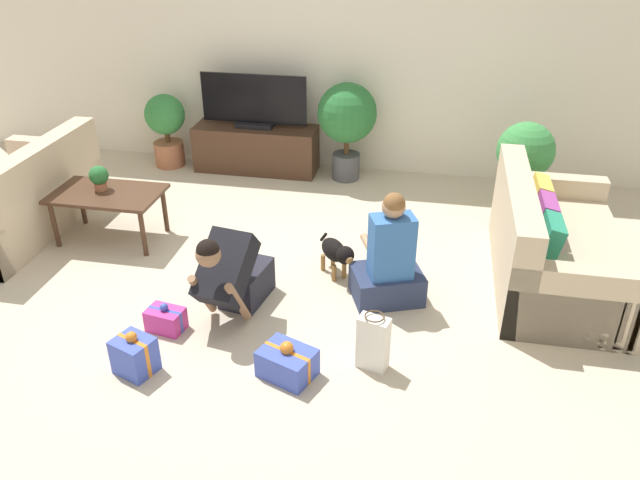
{
  "coord_description": "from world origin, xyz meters",
  "views": [
    {
      "loc": [
        1.37,
        -4.06,
        2.77
      ],
      "look_at": [
        0.58,
        0.04,
        0.45
      ],
      "focal_mm": 35.0,
      "sensor_mm": 36.0,
      "label": 1
    }
  ],
  "objects_px": {
    "coffee_table": "(107,198)",
    "tabletop_plant": "(99,177)",
    "dog": "(337,252)",
    "gift_box_a": "(287,362)",
    "potted_plant_back_left": "(166,125)",
    "person_sitting": "(389,264)",
    "potted_plant_back_right": "(347,118)",
    "gift_bag_a": "(373,343)",
    "potted_plant_corner_right": "(525,157)",
    "sofa_right": "(551,249)",
    "gift_box_c": "(135,355)",
    "sofa_left": "(15,201)",
    "tv": "(254,104)",
    "gift_box_b": "(166,319)",
    "tv_console": "(256,149)"
  },
  "relations": [
    {
      "from": "coffee_table",
      "to": "potted_plant_back_left",
      "type": "relative_size",
      "value": 1.15
    },
    {
      "from": "sofa_left",
      "to": "potted_plant_back_left",
      "type": "height_order",
      "value": "sofa_left"
    },
    {
      "from": "potted_plant_corner_right",
      "to": "person_sitting",
      "type": "xyz_separation_m",
      "value": [
        -1.11,
        -1.73,
        -0.27
      ]
    },
    {
      "from": "sofa_left",
      "to": "dog",
      "type": "height_order",
      "value": "sofa_left"
    },
    {
      "from": "sofa_left",
      "to": "tabletop_plant",
      "type": "distance_m",
      "value": 0.91
    },
    {
      "from": "tv",
      "to": "gift_box_a",
      "type": "height_order",
      "value": "tv"
    },
    {
      "from": "potted_plant_corner_right",
      "to": "tv_console",
      "type": "bearing_deg",
      "value": 168.04
    },
    {
      "from": "sofa_right",
      "to": "gift_box_b",
      "type": "relative_size",
      "value": 6.09
    },
    {
      "from": "tv",
      "to": "potted_plant_corner_right",
      "type": "height_order",
      "value": "tv"
    },
    {
      "from": "tv_console",
      "to": "gift_box_b",
      "type": "relative_size",
      "value": 4.79
    },
    {
      "from": "potted_plant_back_right",
      "to": "gift_box_b",
      "type": "relative_size",
      "value": 3.72
    },
    {
      "from": "person_sitting",
      "to": "gift_box_c",
      "type": "bearing_deg",
      "value": 15.39
    },
    {
      "from": "tv",
      "to": "tabletop_plant",
      "type": "relative_size",
      "value": 5.25
    },
    {
      "from": "tv",
      "to": "gift_box_a",
      "type": "distance_m",
      "value": 3.59
    },
    {
      "from": "potted_plant_back_left",
      "to": "person_sitting",
      "type": "relative_size",
      "value": 0.9
    },
    {
      "from": "gift_box_a",
      "to": "gift_bag_a",
      "type": "distance_m",
      "value": 0.58
    },
    {
      "from": "gift_box_b",
      "to": "gift_box_c",
      "type": "bearing_deg",
      "value": -91.66
    },
    {
      "from": "potted_plant_back_left",
      "to": "dog",
      "type": "distance_m",
      "value": 3.09
    },
    {
      "from": "potted_plant_back_left",
      "to": "gift_box_c",
      "type": "bearing_deg",
      "value": -70.73
    },
    {
      "from": "potted_plant_back_right",
      "to": "person_sitting",
      "type": "bearing_deg",
      "value": -73.4
    },
    {
      "from": "potted_plant_back_left",
      "to": "tv_console",
      "type": "bearing_deg",
      "value": 2.77
    },
    {
      "from": "sofa_left",
      "to": "tv_console",
      "type": "relative_size",
      "value": 1.27
    },
    {
      "from": "potted_plant_corner_right",
      "to": "gift_box_c",
      "type": "relative_size",
      "value": 2.94
    },
    {
      "from": "potted_plant_corner_right",
      "to": "person_sitting",
      "type": "bearing_deg",
      "value": -122.56
    },
    {
      "from": "sofa_right",
      "to": "dog",
      "type": "distance_m",
      "value": 1.71
    },
    {
      "from": "potted_plant_back_right",
      "to": "gift_bag_a",
      "type": "relative_size",
      "value": 2.55
    },
    {
      "from": "dog",
      "to": "tabletop_plant",
      "type": "distance_m",
      "value": 2.24
    },
    {
      "from": "sofa_right",
      "to": "gift_box_b",
      "type": "height_order",
      "value": "sofa_right"
    },
    {
      "from": "potted_plant_corner_right",
      "to": "potted_plant_back_right",
      "type": "bearing_deg",
      "value": 162.95
    },
    {
      "from": "tv",
      "to": "coffee_table",
      "type": "bearing_deg",
      "value": -114.81
    },
    {
      "from": "dog",
      "to": "gift_box_a",
      "type": "distance_m",
      "value": 1.26
    },
    {
      "from": "dog",
      "to": "gift_box_b",
      "type": "xyz_separation_m",
      "value": [
        -1.09,
        -0.93,
        -0.15
      ]
    },
    {
      "from": "sofa_right",
      "to": "potted_plant_back_left",
      "type": "height_order",
      "value": "sofa_right"
    },
    {
      "from": "potted_plant_back_left",
      "to": "gift_box_c",
      "type": "distance_m",
      "value": 3.66
    },
    {
      "from": "potted_plant_back_right",
      "to": "potted_plant_back_left",
      "type": "distance_m",
      "value": 2.08
    },
    {
      "from": "gift_box_c",
      "to": "gift_bag_a",
      "type": "relative_size",
      "value": 0.76
    },
    {
      "from": "potted_plant_back_right",
      "to": "gift_box_b",
      "type": "bearing_deg",
      "value": -106.07
    },
    {
      "from": "gift_box_c",
      "to": "tabletop_plant",
      "type": "xyz_separation_m",
      "value": [
        -1.08,
        1.71,
        0.46
      ]
    },
    {
      "from": "tv",
      "to": "potted_plant_back_right",
      "type": "xyz_separation_m",
      "value": [
        1.04,
        -0.05,
        -0.08
      ]
    },
    {
      "from": "tv",
      "to": "gift_box_a",
      "type": "xyz_separation_m",
      "value": [
        1.16,
        -3.33,
        -0.67
      ]
    },
    {
      "from": "coffee_table",
      "to": "tabletop_plant",
      "type": "height_order",
      "value": "tabletop_plant"
    },
    {
      "from": "tv",
      "to": "potted_plant_back_left",
      "type": "xyz_separation_m",
      "value": [
        -1.04,
        -0.05,
        -0.28
      ]
    },
    {
      "from": "sofa_right",
      "to": "potted_plant_back_left",
      "type": "xyz_separation_m",
      "value": [
        -4.0,
        1.77,
        0.19
      ]
    },
    {
      "from": "sofa_left",
      "to": "gift_box_a",
      "type": "relative_size",
      "value": 4.2
    },
    {
      "from": "potted_plant_back_left",
      "to": "gift_bag_a",
      "type": "xyz_separation_m",
      "value": [
        2.73,
        -3.1,
        -0.29
      ]
    },
    {
      "from": "person_sitting",
      "to": "gift_bag_a",
      "type": "bearing_deg",
      "value": 67.3
    },
    {
      "from": "dog",
      "to": "gift_bag_a",
      "type": "xyz_separation_m",
      "value": [
        0.42,
        -1.06,
        -0.03
      ]
    },
    {
      "from": "person_sitting",
      "to": "dog",
      "type": "bearing_deg",
      "value": -50.42
    },
    {
      "from": "tv",
      "to": "gift_bag_a",
      "type": "bearing_deg",
      "value": -61.7
    },
    {
      "from": "sofa_right",
      "to": "coffee_table",
      "type": "distance_m",
      "value": 3.81
    }
  ]
}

